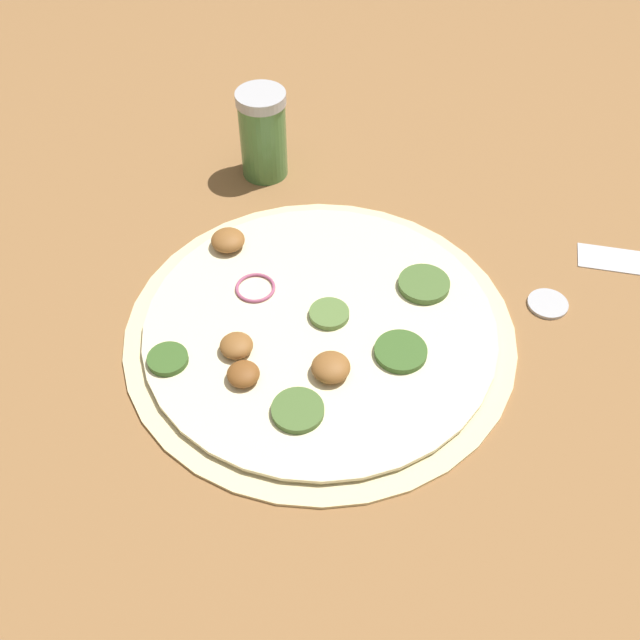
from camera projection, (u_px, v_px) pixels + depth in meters
name	position (u px, v px, depth m)	size (l,w,h in m)	color
ground_plane	(320.00, 332.00, 0.70)	(3.00, 3.00, 0.00)	olive
pizza	(318.00, 328.00, 0.70)	(0.37, 0.37, 0.03)	beige
spice_jar	(263.00, 134.00, 0.83)	(0.05, 0.05, 0.10)	#4C7F42
loose_cap	(548.00, 303.00, 0.73)	(0.04, 0.04, 0.01)	#B2B2B7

